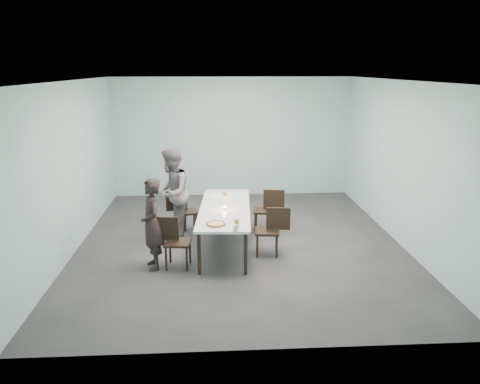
{
  "coord_description": "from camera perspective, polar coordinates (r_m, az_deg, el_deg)",
  "views": [
    {
      "loc": [
        -0.5,
        -8.32,
        3.23
      ],
      "look_at": [
        0.0,
        -0.02,
        1.0
      ],
      "focal_mm": 35.0,
      "sensor_mm": 36.0,
      "label": 1
    }
  ],
  "objects": [
    {
      "name": "diner_near",
      "position": [
        7.74,
        -10.67,
        -3.86
      ],
      "size": [
        0.51,
        0.64,
        1.52
      ],
      "primitive_type": "imported",
      "rotation": [
        0.0,
        0.0,
        -1.27
      ],
      "color": "black",
      "rests_on": "ground"
    },
    {
      "name": "pizza",
      "position": [
        7.59,
        -2.96,
        -3.92
      ],
      "size": [
        0.34,
        0.34,
        0.04
      ],
      "color": "white",
      "rests_on": "table"
    },
    {
      "name": "chair_far_right",
      "position": [
        9.4,
        3.47,
        -1.9
      ],
      "size": [
        0.64,
        0.48,
        0.87
      ],
      "rotation": [
        0.0,
        0.0,
        2.98
      ],
      "color": "black",
      "rests_on": "ground"
    },
    {
      "name": "diner_far",
      "position": [
        9.12,
        -8.31,
        -0.11
      ],
      "size": [
        0.74,
        0.91,
        1.75
      ],
      "primitive_type": "imported",
      "rotation": [
        0.0,
        0.0,
        -1.67
      ],
      "color": "slate",
      "rests_on": "ground"
    },
    {
      "name": "table",
      "position": [
        8.53,
        -1.86,
        -2.29
      ],
      "size": [
        1.06,
        2.65,
        0.75
      ],
      "rotation": [
        0.0,
        0.0,
        -0.06
      ],
      "color": "white",
      "rests_on": "ground"
    },
    {
      "name": "chair_near_right",
      "position": [
        8.24,
        3.9,
        -4.36
      ],
      "size": [
        0.63,
        0.47,
        0.87
      ],
      "rotation": [
        0.0,
        0.0,
        3.03
      ],
      "color": "black",
      "rests_on": "ground"
    },
    {
      "name": "chair_near_left",
      "position": [
        7.8,
        -8.18,
        -5.61
      ],
      "size": [
        0.63,
        0.46,
        0.87
      ],
      "rotation": [
        0.0,
        0.0,
        -0.11
      ],
      "color": "black",
      "rests_on": "ground"
    },
    {
      "name": "ground",
      "position": [
        8.94,
        -0.01,
        -6.17
      ],
      "size": [
        7.0,
        7.0,
        0.0
      ],
      "primitive_type": "plane",
      "color": "#333335",
      "rests_on": "ground"
    },
    {
      "name": "side_plate",
      "position": [
        7.98,
        -1.56,
        -3.07
      ],
      "size": [
        0.18,
        0.18,
        0.01
      ],
      "primitive_type": "cylinder",
      "color": "white",
      "rests_on": "table"
    },
    {
      "name": "room_shell",
      "position": [
        8.43,
        -0.01,
        6.79
      ],
      "size": [
        6.02,
        7.02,
        3.01
      ],
      "color": "#AAD4D6",
      "rests_on": "ground"
    },
    {
      "name": "water_tumbler",
      "position": [
        7.32,
        -0.53,
        -4.41
      ],
      "size": [
        0.08,
        0.08,
        0.09
      ],
      "primitive_type": "cylinder",
      "color": "silver",
      "rests_on": "table"
    },
    {
      "name": "amber_tumbler",
      "position": [
        9.29,
        -1.86,
        -0.23
      ],
      "size": [
        0.07,
        0.07,
        0.08
      ],
      "primitive_type": "cylinder",
      "color": "gold",
      "rests_on": "table"
    },
    {
      "name": "chair_far_left",
      "position": [
        9.38,
        -7.04,
        -2.02
      ],
      "size": [
        0.64,
        0.49,
        0.87
      ],
      "rotation": [
        0.0,
        0.0,
        0.17
      ],
      "color": "black",
      "rests_on": "ground"
    },
    {
      "name": "tealight",
      "position": [
        8.38,
        -1.89,
        -2.06
      ],
      "size": [
        0.06,
        0.06,
        0.05
      ],
      "color": "silver",
      "rests_on": "table"
    },
    {
      "name": "beer_glass",
      "position": [
        7.42,
        -0.42,
        -3.91
      ],
      "size": [
        0.08,
        0.08,
        0.15
      ],
      "primitive_type": "cylinder",
      "color": "gold",
      "rests_on": "table"
    },
    {
      "name": "menu",
      "position": [
        9.3,
        -2.6,
        -0.45
      ],
      "size": [
        0.31,
        0.24,
        0.01
      ],
      "primitive_type": "cube",
      "rotation": [
        0.0,
        0.0,
        -0.06
      ],
      "color": "silver",
      "rests_on": "table"
    }
  ]
}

